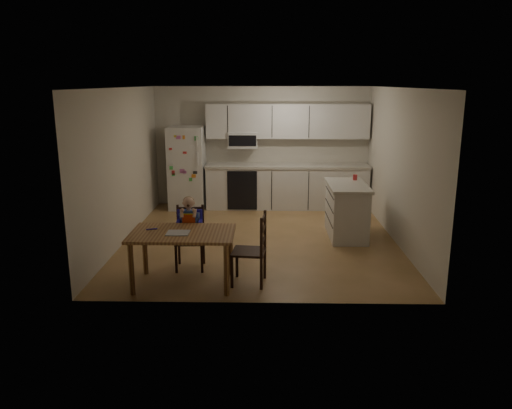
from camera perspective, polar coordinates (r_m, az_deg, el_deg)
The scene contains 10 objects.
room at distance 8.63m, azimuth 0.53°, elevation 4.93°, with size 4.52×5.01×2.51m.
refrigerator at distance 10.48m, azimuth -7.89°, elevation 4.17°, with size 0.72×0.70×1.70m, color silver.
kitchen_run at distance 10.44m, azimuth 3.41°, elevation 4.39°, with size 3.37×0.62×2.15m.
kitchen_island at distance 8.64m, azimuth 10.31°, elevation -0.64°, with size 0.65×1.23×0.91m.
red_cup at distance 8.93m, azimuth 11.25°, elevation 3.07°, with size 0.08×0.08×0.09m, color red.
dining_table at distance 6.51m, azimuth -8.38°, elevation -3.94°, with size 1.33×0.86×0.71m.
napkin at distance 6.43m, azimuth -8.91°, elevation -3.22°, with size 0.28×0.25×0.01m, color #B2B2B7.
toddler_spoon at distance 6.65m, azimuth -11.92°, elevation -2.77°, with size 0.02×0.02×0.12m, color #2D23C0.
chair_booster at distance 7.08m, azimuth -7.59°, elevation -2.32°, with size 0.41×0.41×1.05m.
chair_side at distance 6.48m, azimuth -0.01°, elevation -4.61°, with size 0.46×0.46×0.95m.
Camera 1 is at (0.10, -8.05, 2.59)m, focal length 35.00 mm.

